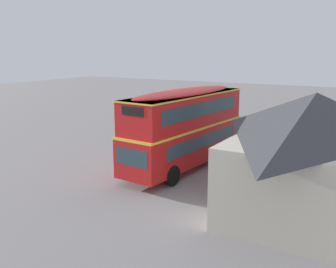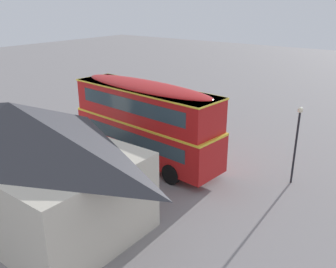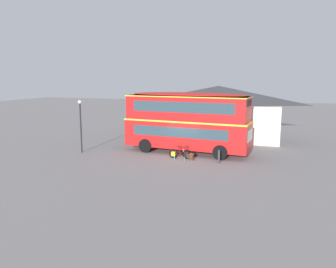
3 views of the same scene
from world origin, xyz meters
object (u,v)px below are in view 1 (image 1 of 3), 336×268
Objects in this scene: water_bottle_blue_sports at (154,159)px; street_lamp at (204,106)px; touring_bicycle at (158,157)px; kerb_bollard at (122,166)px; backpack_on_ground at (146,162)px; water_bottle_green_metal at (146,162)px; double_decker_bus at (185,125)px.

street_lamp is at bearing -179.30° from water_bottle_blue_sports.
kerb_bollard is (3.02, -0.52, 0.13)m from touring_bicycle.
street_lamp reaches higher than backpack_on_ground.
water_bottle_green_metal is 0.78m from water_bottle_blue_sports.
water_bottle_green_metal reaches higher than water_bottle_blue_sports.
street_lamp reaches higher than kerb_bollard.
touring_bicycle reaches higher than backpack_on_ground.
water_bottle_green_metal is (0.52, -2.48, -2.52)m from double_decker_bus.
kerb_bollard is (3.26, -0.08, 0.38)m from water_bottle_blue_sports.
street_lamp is (-8.00, -2.50, -0.03)m from double_decker_bus.
water_bottle_blue_sports is (-1.21, -0.18, -0.16)m from backpack_on_ground.
double_decker_bus is at bearing 84.02° from water_bottle_blue_sports.
touring_bicycle is 6.66× the size of water_bottle_blue_sports.
double_decker_bus is 5.90× the size of touring_bicycle.
backpack_on_ground is at bearing 31.06° from water_bottle_green_metal.
double_decker_bus is at bearing 140.46° from kerb_bollard.
water_bottle_green_metal is (0.54, -0.52, -0.25)m from touring_bicycle.
double_decker_bus is 18.41× the size of backpack_on_ground.
touring_bicycle is at bearing -90.48° from double_decker_bus.
kerb_bollard is at bearing 0.08° from street_lamp.
water_bottle_blue_sports is 3.28m from kerb_bollard.
touring_bicycle is 1.01m from backpack_on_ground.
kerb_bollard is at bearing -9.81° from touring_bicycle.
street_lamp is (-8.95, -0.28, 2.33)m from backpack_on_ground.
kerb_bollard reaches higher than water_bottle_green_metal.
street_lamp is (-7.98, -0.54, 2.24)m from touring_bicycle.
double_decker_bus is 3.49m from water_bottle_blue_sports.
water_bottle_green_metal is 0.06× the size of street_lamp.
touring_bicycle is at bearing 165.11° from backpack_on_ground.
water_bottle_green_metal is at bearing -44.16° from touring_bicycle.
water_bottle_blue_sports is at bearing -95.98° from double_decker_bus.
double_decker_bus is at bearing 17.34° from street_lamp.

